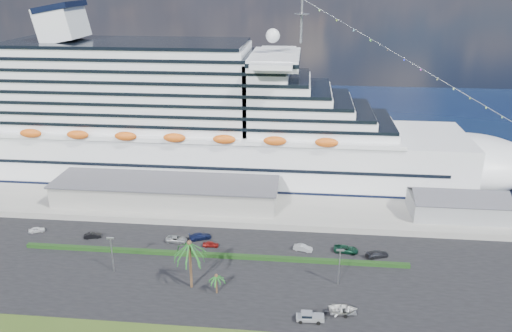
# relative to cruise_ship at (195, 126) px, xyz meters

# --- Properties ---
(ground) EXTENTS (420.00, 420.00, 0.00)m
(ground) POSITION_rel_cruise_ship_xyz_m (21.53, -64.00, -16.69)
(ground) COLOR #2F4517
(ground) RESTS_ON ground
(asphalt_lot) EXTENTS (140.00, 38.00, 0.12)m
(asphalt_lot) POSITION_rel_cruise_ship_xyz_m (21.53, -53.00, -16.63)
(asphalt_lot) COLOR black
(asphalt_lot) RESTS_ON ground
(wharf) EXTENTS (240.00, 20.00, 1.80)m
(wharf) POSITION_rel_cruise_ship_xyz_m (21.53, -24.00, -15.79)
(wharf) COLOR gray
(wharf) RESTS_ON ground
(water) EXTENTS (420.00, 160.00, 0.02)m
(water) POSITION_rel_cruise_ship_xyz_m (21.53, 66.00, -16.68)
(water) COLOR black
(water) RESTS_ON ground
(cruise_ship) EXTENTS (191.00, 38.00, 54.00)m
(cruise_ship) POSITION_rel_cruise_ship_xyz_m (0.00, 0.00, 0.00)
(cruise_ship) COLOR silver
(cruise_ship) RESTS_ON ground
(terminal_building) EXTENTS (61.00, 15.00, 6.30)m
(terminal_building) POSITION_rel_cruise_ship_xyz_m (-3.47, -24.00, -11.68)
(terminal_building) COLOR gray
(terminal_building) RESTS_ON wharf
(port_shed) EXTENTS (24.00, 12.31, 7.37)m
(port_shed) POSITION_rel_cruise_ship_xyz_m (73.53, -24.00, -12.30)
(port_shed) COLOR gray
(port_shed) RESTS_ON wharf
(hedge) EXTENTS (88.00, 1.10, 0.90)m
(hedge) POSITION_rel_cruise_ship_xyz_m (13.53, -48.00, -16.12)
(hedge) COLOR #193311
(hedge) RESTS_ON asphalt_lot
(lamp_post_left) EXTENTS (1.60, 0.35, 8.27)m
(lamp_post_left) POSITION_rel_cruise_ship_xyz_m (-6.47, -56.00, -11.35)
(lamp_post_left) COLOR gray
(lamp_post_left) RESTS_ON asphalt_lot
(lamp_post_right) EXTENTS (1.60, 0.35, 8.27)m
(lamp_post_right) POSITION_rel_cruise_ship_xyz_m (41.53, -56.00, -11.35)
(lamp_post_right) COLOR gray
(lamp_post_right) RESTS_ON asphalt_lot
(palm_tall) EXTENTS (8.82, 8.82, 11.13)m
(palm_tall) POSITION_rel_cruise_ship_xyz_m (11.53, -60.00, -7.49)
(palm_tall) COLOR #47301E
(palm_tall) RESTS_ON ground
(palm_short) EXTENTS (3.53, 3.53, 4.56)m
(palm_short) POSITION_rel_cruise_ship_xyz_m (17.03, -61.50, -13.03)
(palm_short) COLOR #47301E
(palm_short) RESTS_ON ground
(parked_car_0) EXTENTS (4.10, 2.92, 1.30)m
(parked_car_0) POSITION_rel_cruise_ship_xyz_m (-32.06, -40.84, -15.93)
(parked_car_0) COLOR white
(parked_car_0) RESTS_ON asphalt_lot
(parked_car_1) EXTENTS (4.33, 2.54, 1.35)m
(parked_car_1) POSITION_rel_cruise_ship_xyz_m (-16.96, -42.29, -15.90)
(parked_car_1) COLOR black
(parked_car_1) RESTS_ON asphalt_lot
(parked_car_2) EXTENTS (5.27, 2.69, 1.43)m
(parked_car_2) POSITION_rel_cruise_ship_xyz_m (3.84, -42.12, -15.86)
(parked_car_2) COLOR #93989B
(parked_car_2) RESTS_ON asphalt_lot
(parked_car_3) EXTENTS (5.79, 4.05, 1.56)m
(parked_car_3) POSITION_rel_cruise_ship_xyz_m (9.21, -40.24, -15.80)
(parked_car_3) COLOR #12193F
(parked_car_3) RESTS_ON asphalt_lot
(parked_car_4) EXTENTS (3.81, 1.67, 1.28)m
(parked_car_4) POSITION_rel_cruise_ship_xyz_m (12.44, -43.49, -15.94)
(parked_car_4) COLOR maroon
(parked_car_4) RESTS_ON asphalt_lot
(parked_car_5) EXTENTS (4.67, 2.52, 1.46)m
(parked_car_5) POSITION_rel_cruise_ship_xyz_m (34.08, -43.21, -15.84)
(parked_car_5) COLOR #A6A9AD
(parked_car_5) RESTS_ON asphalt_lot
(parked_car_6) EXTENTS (5.90, 3.34, 1.56)m
(parked_car_6) POSITION_rel_cruise_ship_xyz_m (43.99, -42.81, -15.80)
(parked_car_6) COLOR #0C3222
(parked_car_6) RESTS_ON asphalt_lot
(parked_car_7) EXTENTS (5.78, 3.95, 1.56)m
(parked_car_7) POSITION_rel_cruise_ship_xyz_m (50.84, -44.29, -15.80)
(parked_car_7) COLOR #232429
(parked_car_7) RESTS_ON asphalt_lot
(pickup_truck) EXTENTS (5.22, 2.09, 1.82)m
(pickup_truck) POSITION_rel_cruise_ship_xyz_m (35.65, -68.45, -15.57)
(pickup_truck) COLOR black
(pickup_truck) RESTS_ON asphalt_lot
(boat_trailer) EXTENTS (6.34, 4.36, 1.79)m
(boat_trailer) POSITION_rel_cruise_ship_xyz_m (41.92, -65.91, -15.39)
(boat_trailer) COLOR gray
(boat_trailer) RESTS_ON asphalt_lot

